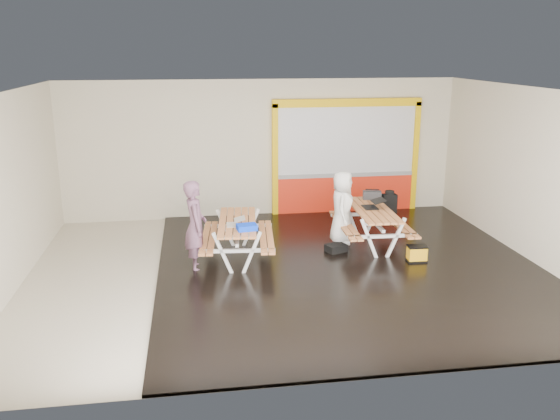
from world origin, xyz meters
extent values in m
cube|color=beige|center=(0.00, 0.00, -0.01)|extent=(10.00, 8.00, 0.01)
cube|color=white|center=(0.00, 0.00, 3.50)|extent=(10.00, 8.00, 0.01)
cube|color=beige|center=(0.00, 4.00, 1.75)|extent=(10.00, 0.01, 3.50)
cube|color=beige|center=(0.00, -4.00, 1.75)|extent=(10.00, 0.01, 3.50)
cube|color=beige|center=(-5.00, 0.00, 1.75)|extent=(0.01, 8.00, 3.50)
cube|color=beige|center=(5.00, 0.00, 1.75)|extent=(0.01, 8.00, 3.50)
cube|color=black|center=(1.25, 0.00, 0.03)|extent=(7.50, 7.98, 0.05)
cube|color=red|center=(2.20, 3.93, 0.50)|extent=(3.60, 0.12, 1.00)
cube|color=gray|center=(2.20, 3.93, 1.03)|extent=(3.60, 0.14, 0.10)
cube|color=silver|center=(2.20, 3.94, 1.94)|extent=(3.60, 0.08, 1.72)
cube|color=#F2BC07|center=(0.33, 3.92, 1.45)|extent=(0.14, 0.16, 2.90)
cube|color=#F2BC07|center=(4.07, 3.92, 1.45)|extent=(0.14, 0.16, 2.90)
cube|color=#F2BC07|center=(2.20, 3.92, 2.90)|extent=(3.88, 0.16, 0.20)
cube|color=#D58249|center=(-1.20, 0.77, 0.83)|extent=(0.33, 2.14, 0.04)
cube|color=#D58249|center=(-1.05, 0.76, 0.83)|extent=(0.33, 2.14, 0.04)
cube|color=#D58249|center=(-0.90, 0.74, 0.83)|extent=(0.33, 2.14, 0.04)
cube|color=#D58249|center=(-0.75, 0.73, 0.83)|extent=(0.33, 2.14, 0.04)
cube|color=#D58249|center=(-0.60, 0.71, 0.83)|extent=(0.33, 2.14, 0.04)
cube|color=white|center=(-1.25, -0.04, 0.45)|extent=(0.40, 0.10, 0.85)
cube|color=white|center=(-0.70, -0.09, 0.45)|extent=(0.40, 0.10, 0.85)
cube|color=white|center=(-0.98, -0.06, 0.50)|extent=(1.46, 0.20, 0.06)
cube|color=white|center=(-0.98, -0.06, 0.78)|extent=(0.72, 0.13, 0.06)
cube|color=white|center=(-1.10, 1.58, 0.45)|extent=(0.40, 0.10, 0.85)
cube|color=white|center=(-0.55, 1.52, 0.45)|extent=(0.40, 0.10, 0.85)
cube|color=white|center=(-0.83, 1.55, 0.50)|extent=(1.46, 0.20, 0.06)
cube|color=white|center=(-0.83, 1.55, 0.78)|extent=(0.72, 0.13, 0.06)
cube|color=white|center=(-0.90, 0.74, 0.62)|extent=(0.23, 1.75, 0.06)
cube|color=#D58249|center=(-1.56, 0.80, 0.51)|extent=(0.33, 2.14, 0.04)
cube|color=#D58249|center=(-1.41, 0.79, 0.51)|extent=(0.33, 2.14, 0.04)
cube|color=#D58249|center=(-0.39, 0.69, 0.51)|extent=(0.33, 2.14, 0.04)
cube|color=#D58249|center=(-0.25, 0.68, 0.51)|extent=(0.33, 2.14, 0.04)
cube|color=#D58249|center=(1.77, 1.19, 0.84)|extent=(0.21, 2.17, 0.04)
cube|color=#D58249|center=(1.93, 1.18, 0.84)|extent=(0.21, 2.17, 0.04)
cube|color=#D58249|center=(2.08, 1.18, 0.84)|extent=(0.21, 2.17, 0.04)
cube|color=#D58249|center=(2.23, 1.17, 0.84)|extent=(0.21, 2.17, 0.04)
cube|color=#D58249|center=(2.39, 1.16, 0.84)|extent=(0.21, 2.17, 0.04)
cube|color=white|center=(1.77, 0.36, 0.46)|extent=(0.40, 0.08, 0.87)
cube|color=white|center=(2.33, 0.34, 0.46)|extent=(0.40, 0.08, 0.87)
cube|color=white|center=(2.05, 0.35, 0.51)|extent=(1.49, 0.12, 0.07)
cube|color=white|center=(2.05, 0.35, 0.79)|extent=(0.73, 0.09, 0.07)
cube|color=white|center=(1.83, 2.01, 0.46)|extent=(0.40, 0.08, 0.87)
cube|color=white|center=(2.39, 1.99, 0.46)|extent=(0.40, 0.08, 0.87)
cube|color=white|center=(2.11, 2.00, 0.51)|extent=(1.49, 0.12, 0.07)
cube|color=white|center=(2.11, 2.00, 0.79)|extent=(0.73, 0.09, 0.07)
cube|color=white|center=(2.08, 1.18, 0.62)|extent=(0.13, 1.78, 0.07)
cube|color=#D58249|center=(1.41, 1.20, 0.52)|extent=(0.20, 2.17, 0.04)
cube|color=#D58249|center=(1.56, 1.19, 0.52)|extent=(0.20, 2.17, 0.04)
cube|color=#D58249|center=(2.60, 1.16, 0.52)|extent=(0.20, 2.17, 0.04)
cube|color=#D58249|center=(2.75, 1.15, 0.52)|extent=(0.20, 2.17, 0.04)
imported|color=#714B64|center=(-1.75, 0.37, 0.89)|extent=(0.48, 0.69, 1.82)
imported|color=white|center=(1.42, 1.25, 0.90)|extent=(0.70, 0.89, 1.59)
cube|color=silver|center=(-1.02, 0.47, 0.86)|extent=(0.24, 0.34, 0.02)
cube|color=silver|center=(-0.88, 0.47, 0.97)|extent=(0.22, 0.34, 0.06)
cube|color=silver|center=(-0.88, 0.47, 0.97)|extent=(0.19, 0.30, 0.05)
cube|color=black|center=(2.05, 1.26, 0.87)|extent=(0.29, 0.41, 0.02)
cube|color=black|center=(2.23, 1.26, 1.02)|extent=(0.27, 0.41, 0.08)
cube|color=silver|center=(2.23, 1.26, 1.02)|extent=(0.23, 0.36, 0.07)
cube|color=#0A37EE|center=(-0.77, 0.12, 0.91)|extent=(0.41, 0.31, 0.11)
cube|color=black|center=(2.32, 1.98, 0.96)|extent=(0.45, 0.30, 0.19)
cylinder|color=black|center=(2.32, 1.98, 1.09)|extent=(0.31, 0.09, 0.02)
cube|color=black|center=(2.72, 1.93, 0.75)|extent=(0.33, 0.22, 0.47)
cylinder|color=black|center=(2.72, 1.93, 1.00)|extent=(0.21, 0.21, 0.12)
cube|color=black|center=(1.20, 0.83, 0.13)|extent=(0.49, 0.44, 0.15)
cube|color=black|center=(2.67, 0.00, 0.07)|extent=(0.40, 0.27, 0.04)
cube|color=orange|center=(2.67, 0.00, 0.21)|extent=(0.38, 0.25, 0.29)
cube|color=black|center=(2.67, 0.00, 0.37)|extent=(0.40, 0.27, 0.03)
camera|label=1|loc=(-1.74, -10.55, 4.25)|focal=37.27mm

